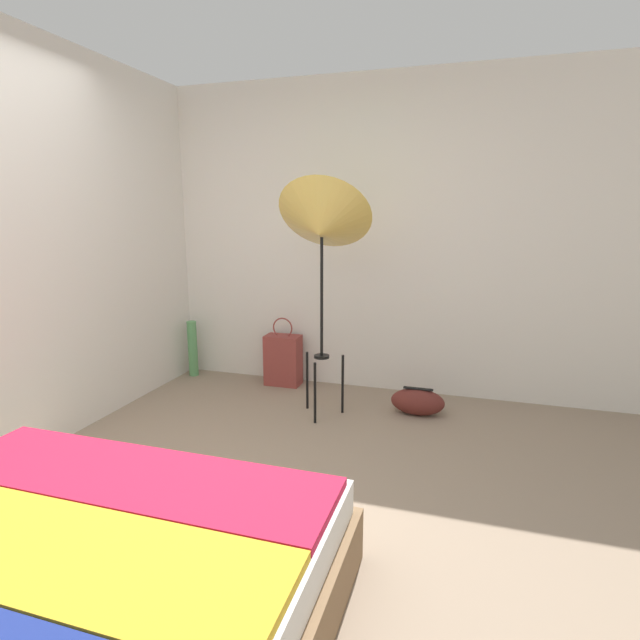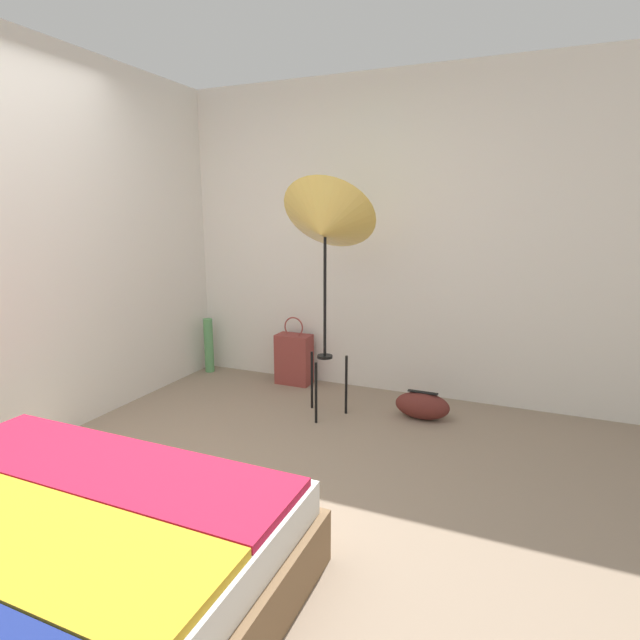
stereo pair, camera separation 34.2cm
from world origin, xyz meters
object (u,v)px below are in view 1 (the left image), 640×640
at_px(tote_bag, 283,360).
at_px(paper_roll, 193,349).
at_px(duffel_bag, 418,402).
at_px(photo_umbrella, 322,225).

height_order(tote_bag, paper_roll, tote_bag).
bearing_deg(tote_bag, duffel_bag, -15.56).
height_order(duffel_bag, paper_roll, paper_roll).
height_order(tote_bag, duffel_bag, tote_bag).
bearing_deg(duffel_bag, paper_roll, 171.22).
relative_size(duffel_bag, paper_roll, 0.77).
relative_size(photo_umbrella, duffel_bag, 4.34).
relative_size(tote_bag, paper_roll, 1.17).
bearing_deg(photo_umbrella, tote_bag, 133.49).
bearing_deg(photo_umbrella, duffel_bag, 17.18).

